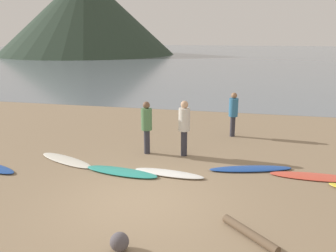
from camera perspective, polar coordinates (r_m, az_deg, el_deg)
The scene contains 13 objects.
ground_plane at distance 17.69m, azimuth 4.90°, elevation 2.13°, with size 120.00×120.00×0.20m, color #8C7559.
ocean_water at distance 67.28m, azimuth 10.94°, elevation 11.47°, with size 140.00×100.00×0.01m, color slate.
headland_hill at distance 68.57m, azimuth -13.30°, elevation 17.51°, with size 32.19×32.19×14.57m, color #28382B.
surfboard_3 at distance 11.21m, azimuth -16.39°, elevation -5.40°, with size 2.22×0.54×0.07m, color silver.
surfboard_4 at distance 9.95m, azimuth -7.67°, elevation -7.45°, with size 2.20×0.56×0.09m, color teal.
surfboard_5 at distance 9.75m, azimuth 0.12°, elevation -7.78°, with size 2.02×0.46×0.10m, color white.
surfboard_6 at distance 10.35m, azimuth 13.44°, elevation -6.85°, with size 2.40×0.47×0.09m, color #1E479E.
surfboard_7 at distance 10.39m, azimuth 23.21°, elevation -7.69°, with size 2.46×0.57×0.06m, color #D84C38.
person_0 at distance 10.95m, azimuth 2.69°, elevation 0.37°, with size 0.36×0.36×1.80m.
person_1 at distance 11.18m, azimuth -3.53°, elevation 0.45°, with size 0.35×0.35×1.73m.
person_2 at distance 13.30m, azimuth 10.69°, elevation 2.47°, with size 0.34×0.34×1.69m.
driftwood_log at distance 7.18m, azimuth 13.24°, elevation -16.79°, with size 0.17×0.17×1.37m, color brown.
beach_rock_near at distance 6.67m, azimuth -7.98°, elevation -18.33°, with size 0.35×0.35×0.35m, color #514C51.
Camera 1 is at (2.31, -7.10, 3.82)m, focal length 37.08 mm.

